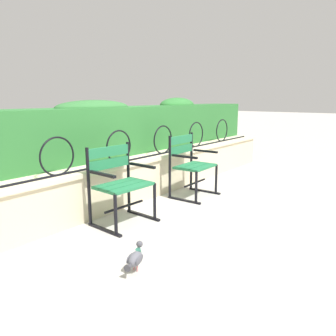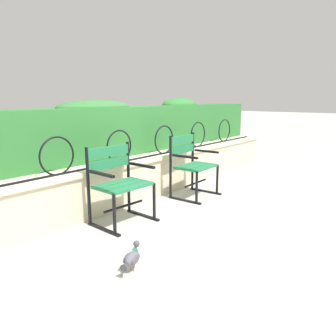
{
  "view_description": "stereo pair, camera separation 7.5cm",
  "coord_description": "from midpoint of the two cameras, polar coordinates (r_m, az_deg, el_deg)",
  "views": [
    {
      "loc": [
        -3.13,
        -2.34,
        1.39
      ],
      "look_at": [
        0.0,
        0.07,
        0.55
      ],
      "focal_mm": 35.51,
      "sensor_mm": 36.0,
      "label": 1
    },
    {
      "loc": [
        -3.08,
        -2.4,
        1.39
      ],
      "look_at": [
        0.0,
        0.07,
        0.55
      ],
      "focal_mm": 35.51,
      "sensor_mm": 36.0,
      "label": 2
    }
  ],
  "objects": [
    {
      "name": "ground_plane",
      "position": [
        4.15,
        1.3,
        -7.59
      ],
      "size": [
        60.0,
        60.0,
        0.0
      ],
      "primitive_type": "plane",
      "color": "#BCB7AD"
    },
    {
      "name": "stone_wall",
      "position": [
        4.53,
        -6.1,
        -2.09
      ],
      "size": [
        7.3,
        0.41,
        0.58
      ],
      "color": "beige",
      "rests_on": "ground"
    },
    {
      "name": "iron_arch_fence",
      "position": [
        4.24,
        -7.53,
        3.36
      ],
      "size": [
        6.76,
        0.02,
        0.42
      ],
      "color": "black",
      "rests_on": "stone_wall"
    },
    {
      "name": "hedge_row",
      "position": [
        4.73,
        -10.58,
        6.54
      ],
      "size": [
        7.15,
        0.58,
        0.82
      ],
      "color": "#2D7033",
      "rests_on": "stone_wall"
    },
    {
      "name": "park_chair_left",
      "position": [
        3.75,
        -7.91,
        -2.34
      ],
      "size": [
        0.65,
        0.55,
        0.87
      ],
      "color": "#237547",
      "rests_on": "ground"
    },
    {
      "name": "park_chair_right",
      "position": [
        4.73,
        4.5,
        0.73
      ],
      "size": [
        0.62,
        0.54,
        0.88
      ],
      "color": "#237547",
      "rests_on": "ground"
    },
    {
      "name": "pigeon_near_chairs",
      "position": [
        2.81,
        -5.46,
        -15.14
      ],
      "size": [
        0.28,
        0.16,
        0.22
      ],
      "color": "#5B5B66",
      "rests_on": "ground"
    }
  ]
}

